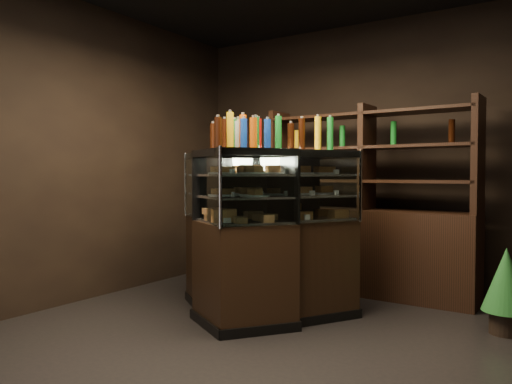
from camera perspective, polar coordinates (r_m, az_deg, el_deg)
ground at (r=3.67m, az=3.67°, el=-18.20°), size 5.00×5.00×0.00m
room_shell at (r=3.51m, az=3.74°, el=13.05°), size 5.02×5.02×3.01m
display_case at (r=4.50m, az=-0.02°, el=-7.87°), size 1.77×1.52×1.49m
food_display at (r=4.43m, az=-0.03°, el=0.50°), size 1.33×1.15×0.46m
bottles_top at (r=4.45m, az=-0.01°, el=6.53°), size 1.16×1.01×0.30m
potted_conifer at (r=4.47m, az=26.68°, el=-8.79°), size 0.37×0.37×0.78m
back_shelving at (r=5.44m, az=12.50°, el=-5.00°), size 2.26×0.50×2.00m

